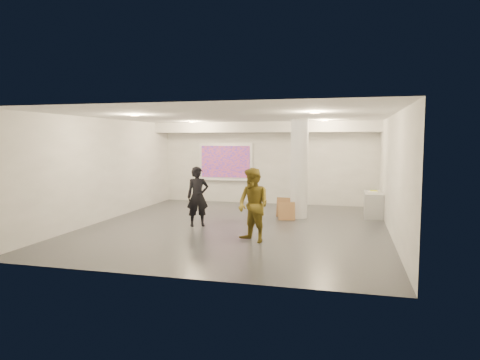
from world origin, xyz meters
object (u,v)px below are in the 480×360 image
(column, at_px, (299,169))
(man, at_px, (253,205))
(woman, at_px, (198,197))
(projection_screen, at_px, (226,162))
(credenza, at_px, (373,204))

(column, relative_size, man, 1.74)
(woman, bearing_deg, projection_screen, 67.10)
(column, bearing_deg, man, -101.12)
(projection_screen, height_order, woman, projection_screen)
(man, bearing_deg, credenza, 87.82)
(column, distance_m, projection_screen, 4.08)
(woman, relative_size, man, 0.95)
(column, xyz_separation_m, credenza, (2.22, 0.80, -1.12))
(projection_screen, relative_size, credenza, 1.62)
(column, relative_size, projection_screen, 1.43)
(credenza, relative_size, woman, 0.79)
(projection_screen, bearing_deg, credenza, -19.24)
(column, bearing_deg, credenza, 19.73)
(credenza, bearing_deg, projection_screen, 160.91)
(projection_screen, xyz_separation_m, credenza, (5.32, -1.86, -1.15))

